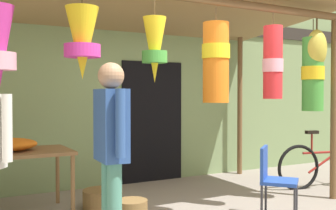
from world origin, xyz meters
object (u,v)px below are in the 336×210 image
at_px(display_table, 9,158).
at_px(wicker_basket_by_table, 103,199).
at_px(vendor_in_orange, 111,141).
at_px(parked_bicycle, 327,165).
at_px(flower_heap_on_table, 7,145).
at_px(folding_chair, 273,176).

xyz_separation_m(display_table, wicker_basket_by_table, (1.10, -0.18, -0.59)).
bearing_deg(display_table, vendor_in_orange, -69.13).
xyz_separation_m(wicker_basket_by_table, parked_bicycle, (3.50, -0.55, 0.23)).
bearing_deg(display_table, flower_heap_on_table, 146.49).
distance_m(wicker_basket_by_table, parked_bicycle, 3.55).
bearing_deg(parked_bicycle, vendor_in_orange, -166.37).
height_order(flower_heap_on_table, wicker_basket_by_table, flower_heap_on_table).
bearing_deg(vendor_in_orange, wicker_basket_by_table, 73.15).
distance_m(parked_bicycle, vendor_in_orange, 4.12).
relative_size(display_table, parked_bicycle, 0.83).
bearing_deg(folding_chair, parked_bicycle, 23.23).
bearing_deg(flower_heap_on_table, folding_chair, -29.65).
bearing_deg(vendor_in_orange, flower_heap_on_table, 111.28).
bearing_deg(parked_bicycle, display_table, 171.05).
relative_size(display_table, flower_heap_on_table, 1.94).
distance_m(display_table, flower_heap_on_table, 0.15).
bearing_deg(flower_heap_on_table, vendor_in_orange, -68.72).
height_order(folding_chair, wicker_basket_by_table, folding_chair).
bearing_deg(flower_heap_on_table, wicker_basket_by_table, -9.58).
distance_m(flower_heap_on_table, parked_bicycle, 4.70).
height_order(display_table, vendor_in_orange, vendor_in_orange).
xyz_separation_m(display_table, folding_chair, (2.70, -1.54, -0.20)).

